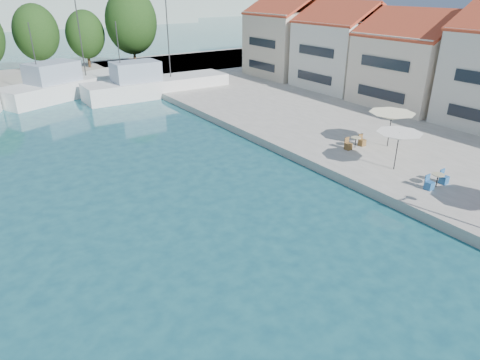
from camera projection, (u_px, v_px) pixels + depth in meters
quay_right at (422, 117)px, 38.25m from camera, size 32.00×92.00×0.60m
hill_east at (98, 1)px, 158.29m from camera, size 140.00×40.00×12.00m
building_04 at (415, 57)px, 39.58m from camera, size 9.00×8.80×9.20m
building_05 at (344, 44)px, 46.27m from camera, size 8.40×8.80×9.70m
building_06 at (290, 34)px, 52.97m from camera, size 9.00×8.80×10.20m
trawler_03 at (71, 85)px, 46.77m from camera, size 16.76×10.38×10.20m
trawler_04 at (154, 86)px, 46.62m from camera, size 15.80×4.37×10.20m
tree_06 at (36, 32)px, 55.47m from camera, size 5.70×5.70×8.44m
tree_07 at (85, 34)px, 58.09m from camera, size 5.12×5.12×7.57m
tree_08 at (131, 21)px, 58.43m from camera, size 6.96×6.96×10.31m
umbrella_white at (399, 136)px, 25.66m from camera, size 2.73×2.73×2.39m
umbrella_cream at (392, 116)px, 29.42m from camera, size 3.15×3.15×2.46m
cafe_table_02 at (437, 182)px, 24.14m from camera, size 1.82×0.70×0.76m
cafe_table_03 at (355, 144)px, 29.97m from camera, size 1.82×0.70×0.76m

